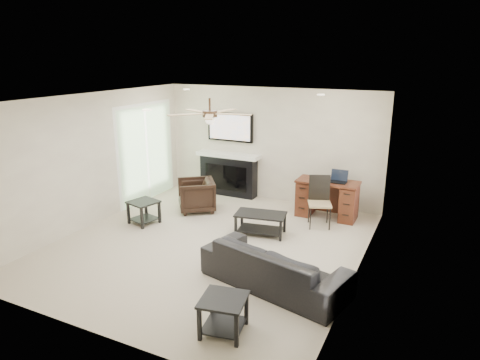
{
  "coord_description": "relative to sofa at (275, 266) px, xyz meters",
  "views": [
    {
      "loc": [
        3.45,
        -5.91,
        3.16
      ],
      "look_at": [
        0.39,
        0.42,
        1.1
      ],
      "focal_mm": 32.0,
      "sensor_mm": 36.0,
      "label": 1
    }
  ],
  "objects": [
    {
      "name": "room_shell",
      "position": [
        -1.34,
        0.89,
        1.38
      ],
      "size": [
        5.5,
        5.54,
        2.52
      ],
      "color": "#BDB398",
      "rests_on": "ground"
    },
    {
      "name": "sofa",
      "position": [
        0.0,
        0.0,
        0.0
      ],
      "size": [
        2.25,
        1.3,
        0.62
      ],
      "primitive_type": "imported",
      "rotation": [
        0.0,
        0.0,
        2.9
      ],
      "color": "black",
      "rests_on": "ground"
    },
    {
      "name": "armchair",
      "position": [
        -2.6,
        2.15,
        0.03
      ],
      "size": [
        1.02,
        1.02,
        0.67
      ],
      "primitive_type": "imported",
      "rotation": [
        0.0,
        0.0,
        -0.93
      ],
      "color": "black",
      "rests_on": "ground"
    },
    {
      "name": "coffee_table",
      "position": [
        -0.9,
        1.6,
        -0.11
      ],
      "size": [
        0.97,
        0.65,
        0.4
      ],
      "primitive_type": "cube",
      "rotation": [
        0.0,
        0.0,
        0.18
      ],
      "color": "black",
      "rests_on": "ground"
    },
    {
      "name": "end_table_near",
      "position": [
        -0.15,
        -1.25,
        -0.08
      ],
      "size": [
        0.61,
        0.61,
        0.45
      ],
      "primitive_type": "cube",
      "rotation": [
        0.0,
        0.0,
        0.18
      ],
      "color": "black",
      "rests_on": "ground"
    },
    {
      "name": "end_table_left",
      "position": [
        -3.15,
        1.1,
        -0.08
      ],
      "size": [
        0.61,
        0.61,
        0.45
      ],
      "primitive_type": "cube",
      "rotation": [
        0.0,
        0.0,
        -0.25
      ],
      "color": "black",
      "rests_on": "ground"
    },
    {
      "name": "fireplace_unit",
      "position": [
        -2.49,
        3.39,
        0.65
      ],
      "size": [
        1.52,
        0.34,
        1.91
      ],
      "primitive_type": "cube",
      "color": "black",
      "rests_on": "ground"
    },
    {
      "name": "desk",
      "position": [
        -0.04,
        2.98,
        0.07
      ],
      "size": [
        1.22,
        0.56,
        0.76
      ],
      "primitive_type": "cube",
      "color": "#36200D",
      "rests_on": "ground"
    },
    {
      "name": "desk_chair",
      "position": [
        -0.04,
        2.43,
        0.18
      ],
      "size": [
        0.55,
        0.56,
        0.97
      ],
      "primitive_type": "cube",
      "rotation": [
        0.0,
        0.0,
        0.38
      ],
      "color": "black",
      "rests_on": "ground"
    },
    {
      "name": "laptop",
      "position": [
        0.16,
        2.96,
        0.57
      ],
      "size": [
        0.33,
        0.24,
        0.23
      ],
      "primitive_type": "cube",
      "color": "black",
      "rests_on": "desk"
    }
  ]
}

